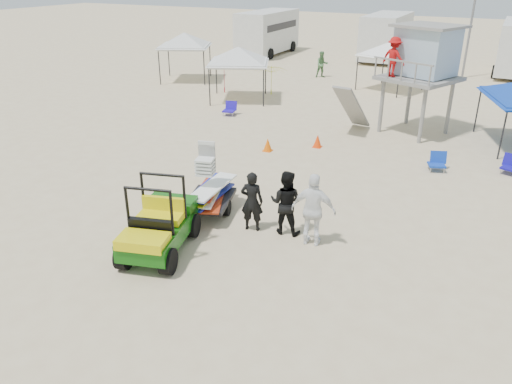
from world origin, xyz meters
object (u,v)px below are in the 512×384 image
at_px(surf_trailer, 208,189).
at_px(lifeguard_tower, 421,55).
at_px(man_left, 252,201).
at_px(utility_cart, 157,220).

xyz_separation_m(surf_trailer, lifeguard_tower, (3.61, 10.42, 2.40)).
distance_m(surf_trailer, man_left, 1.55).
xyz_separation_m(man_left, lifeguard_tower, (2.10, 10.72, 2.34)).
bearing_deg(utility_cart, man_left, 53.22).
bearing_deg(surf_trailer, man_left, -11.20).
bearing_deg(man_left, surf_trailer, -26.10).
distance_m(surf_trailer, lifeguard_tower, 11.28).
distance_m(man_left, lifeguard_tower, 11.17).
xyz_separation_m(utility_cart, lifeguard_tower, (3.62, 12.75, 2.30)).
bearing_deg(man_left, utility_cart, 38.31).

